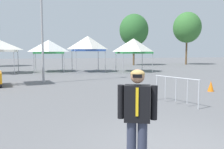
{
  "coord_description": "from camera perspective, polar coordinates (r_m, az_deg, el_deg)",
  "views": [
    {
      "loc": [
        -2.29,
        -4.12,
        2.06
      ],
      "look_at": [
        -0.51,
        3.43,
        1.3
      ],
      "focal_mm": 37.3,
      "sensor_mm": 36.0,
      "label": 1
    }
  ],
  "objects": [
    {
      "name": "canopy_tent_behind_left",
      "position": [
        24.86,
        -15.26,
        6.56
      ],
      "size": [
        3.06,
        3.06,
        3.26
      ],
      "color": "#9E9EA3",
      "rests_on": "ground"
    },
    {
      "name": "canopy_tent_behind_center",
      "position": [
        24.01,
        -5.96,
        7.53
      ],
      "size": [
        3.23,
        3.23,
        3.65
      ],
      "color": "#9E9EA3",
      "rests_on": "ground"
    },
    {
      "name": "canopy_tent_far_right",
      "position": [
        24.21,
        5.29,
        6.96
      ],
      "size": [
        3.21,
        3.21,
        3.41
      ],
      "color": "#9E9EA3",
      "rests_on": "ground"
    },
    {
      "name": "person_foreground",
      "position": [
        3.9,
        6.18,
        -9.71
      ],
      "size": [
        0.61,
        0.37,
        1.78
      ],
      "color": "#33384C",
      "rests_on": "ground"
    },
    {
      "name": "tree_behind_tents_right",
      "position": [
        35.82,
        5.39,
        10.78
      ],
      "size": [
        4.36,
        4.36,
        7.71
      ],
      "color": "brown",
      "rests_on": "ground"
    },
    {
      "name": "tree_behind_tents_left",
      "position": [
        39.41,
        17.93,
        10.9
      ],
      "size": [
        4.38,
        4.38,
        8.29
      ],
      "color": "brown",
      "rests_on": "ground"
    },
    {
      "name": "crowd_barrier_near_person",
      "position": [
        9.43,
        15.43,
        -2.56
      ],
      "size": [
        0.89,
        1.94,
        1.08
      ],
      "color": "#B7BABF",
      "rests_on": "ground"
    },
    {
      "name": "traffic_cone_lot_center",
      "position": [
        13.15,
        23.06,
        -2.64
      ],
      "size": [
        0.32,
        0.32,
        0.55
      ],
      "primitive_type": "cone",
      "color": "orange",
      "rests_on": "ground"
    }
  ]
}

